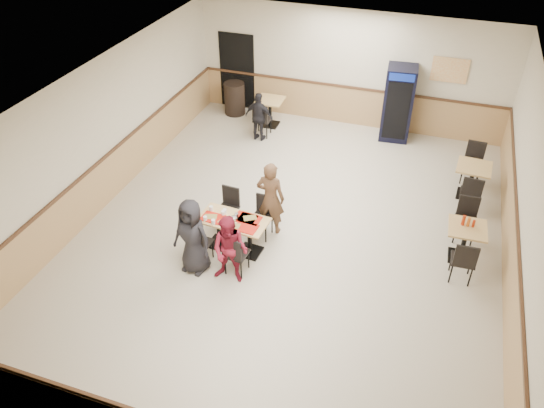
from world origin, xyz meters
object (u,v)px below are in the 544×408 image
at_px(main_table, 234,229).
at_px(diner_man_opposite, 270,198).
at_px(lone_diner, 259,117).
at_px(back_table, 270,108).
at_px(diner_woman_right, 230,250).
at_px(pepsi_cooler, 398,103).
at_px(diner_woman_left, 192,237).
at_px(side_table_near, 465,238).
at_px(trash_bin, 235,98).
at_px(side_table_far, 472,176).

xyz_separation_m(main_table, diner_man_opposite, (0.46, 0.75, 0.31)).
bearing_deg(lone_diner, diner_man_opposite, 118.78).
xyz_separation_m(main_table, back_table, (-1.01, 4.99, 0.03)).
height_order(diner_woman_right, pepsi_cooler, pepsi_cooler).
bearing_deg(diner_woman_left, back_table, 103.47).
bearing_deg(diner_man_opposite, main_table, 58.29).
distance_m(diner_woman_right, side_table_near, 4.27).
height_order(diner_woman_left, trash_bin, diner_woman_left).
height_order(back_table, trash_bin, trash_bin).
xyz_separation_m(diner_woman_left, diner_woman_right, (0.73, -0.05, -0.07)).
relative_size(diner_man_opposite, pepsi_cooler, 0.82).
bearing_deg(trash_bin, pepsi_cooler, 0.56).
bearing_deg(lone_diner, diner_woman_right, 109.84).
relative_size(diner_man_opposite, side_table_far, 2.06).
distance_m(side_table_far, pepsi_cooler, 2.90).
bearing_deg(back_table, lone_diner, -90.00).
bearing_deg(diner_woman_left, trash_bin, 113.60).
distance_m(main_table, back_table, 5.09).
bearing_deg(lone_diner, diner_woman_left, 101.72).
bearing_deg(diner_man_opposite, side_table_near, -174.40).
bearing_deg(main_table, back_table, 105.25).
xyz_separation_m(diner_woman_right, trash_bin, (-2.43, 6.14, -0.23)).
xyz_separation_m(lone_diner, back_table, (0.00, 0.84, -0.14)).
bearing_deg(back_table, side_table_far, -18.61).
xyz_separation_m(diner_woman_right, pepsi_cooler, (1.94, 6.18, 0.27)).
relative_size(main_table, pepsi_cooler, 0.70).
bearing_deg(side_table_far, side_table_near, -91.23).
height_order(diner_woman_right, back_table, diner_woman_right).
relative_size(main_table, diner_man_opposite, 0.86).
bearing_deg(main_table, diner_woman_left, -117.90).
xyz_separation_m(lone_diner, trash_bin, (-1.15, 1.19, -0.19)).
height_order(side_table_far, back_table, side_table_far).
height_order(diner_man_opposite, back_table, diner_man_opposite).
xyz_separation_m(side_table_far, trash_bin, (-6.29, 2.08, -0.05)).
relative_size(back_table, pepsi_cooler, 0.39).
relative_size(diner_woman_left, trash_bin, 1.67).
xyz_separation_m(diner_man_opposite, side_table_near, (3.62, 0.36, -0.29)).
height_order(diner_man_opposite, trash_bin, diner_man_opposite).
bearing_deg(lone_diner, side_table_far, 175.49).
bearing_deg(pepsi_cooler, main_table, -117.44).
distance_m(main_table, pepsi_cooler, 5.84).
bearing_deg(pepsi_cooler, diner_man_opposite, -115.78).
bearing_deg(diner_woman_left, side_table_near, 30.23).
relative_size(diner_woman_right, lone_diner, 1.07).
bearing_deg(pepsi_cooler, lone_diner, -164.23).
bearing_deg(side_table_far, trash_bin, 161.70).
distance_m(main_table, diner_woman_right, 0.87).
xyz_separation_m(diner_woman_right, side_table_near, (3.82, 1.90, -0.19)).
xyz_separation_m(lone_diner, pepsi_cooler, (3.22, 1.23, 0.31)).
bearing_deg(back_table, diner_man_opposite, -70.84).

